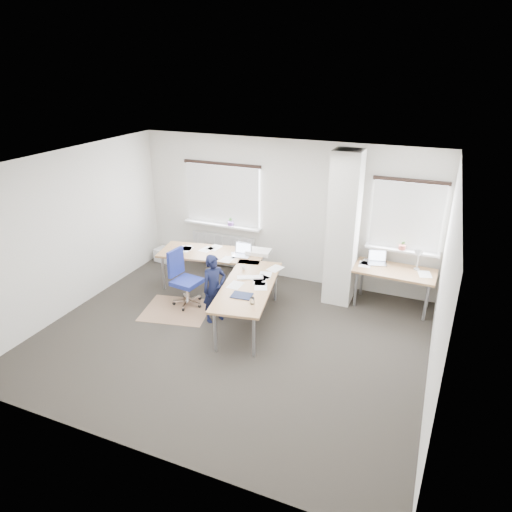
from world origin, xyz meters
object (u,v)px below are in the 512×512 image
at_px(person, 214,289).
at_px(task_chair, 186,290).
at_px(desk_side, 395,272).
at_px(desk_main, 231,269).

bearing_deg(person, task_chair, 102.87).
bearing_deg(desk_side, task_chair, -156.56).
relative_size(desk_side, task_chair, 1.37).
bearing_deg(person, desk_side, -24.80).
height_order(desk_side, person, desk_side).
bearing_deg(desk_main, desk_side, 10.27).
distance_m(desk_main, person, 0.64).
bearing_deg(task_chair, desk_main, 31.85).
relative_size(desk_main, person, 2.35).
xyz_separation_m(desk_side, person, (-2.73, -1.64, -0.09)).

